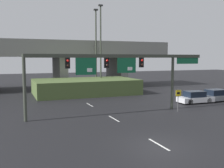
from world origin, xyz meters
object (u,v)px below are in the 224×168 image
highway_light_pole_far (101,46)px  parked_sedan_near_right (195,98)px  signal_gantry (118,65)px  parked_sedan_mid_right (216,96)px  speed_limit_sign (178,97)px  highway_light_pole_near (96,48)px

highway_light_pole_far → parked_sedan_near_right: bearing=-65.7°
signal_gantry → parked_sedan_near_right: bearing=10.7°
parked_sedan_near_right → parked_sedan_mid_right: bearing=5.3°
signal_gantry → speed_limit_sign: (5.97, -1.36, -3.23)m
highway_light_pole_near → parked_sedan_near_right: (6.94, -16.41, -6.33)m
highway_light_pole_near → highway_light_pole_far: size_ratio=0.97×
highway_light_pole_near → parked_sedan_near_right: highway_light_pole_near is taller
signal_gantry → parked_sedan_near_right: 11.76m
highway_light_pole_near → signal_gantry: bearing=-102.0°
speed_limit_sign → highway_light_pole_far: (-1.79, 18.20, 5.75)m
highway_light_pole_near → parked_sedan_mid_right: highway_light_pole_near is taller
signal_gantry → highway_light_pole_far: (4.18, 16.85, 2.52)m
parked_sedan_near_right → parked_sedan_mid_right: 3.40m
parked_sedan_mid_right → highway_light_pole_near: bearing=121.5°
speed_limit_sign → parked_sedan_mid_right: (8.29, 3.61, -0.78)m
signal_gantry → speed_limit_sign: signal_gantry is taller
highway_light_pole_far → parked_sedan_mid_right: (10.08, -14.60, -6.52)m
highway_light_pole_near → parked_sedan_mid_right: (10.34, -16.22, -6.31)m
speed_limit_sign → parked_sedan_near_right: size_ratio=0.52×
speed_limit_sign → highway_light_pole_far: highway_light_pole_far is taller
signal_gantry → highway_light_pole_near: size_ratio=1.36×
parked_sedan_near_right → parked_sedan_mid_right: (3.40, 0.19, 0.01)m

